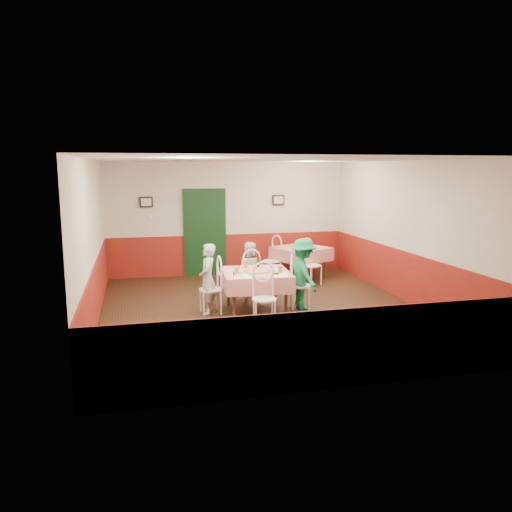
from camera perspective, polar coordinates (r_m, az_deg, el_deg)
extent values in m
plane|color=black|center=(9.48, 0.77, -6.23)|extent=(7.00, 7.00, 0.00)
plane|color=white|center=(9.10, 0.81, 10.95)|extent=(7.00, 7.00, 0.00)
cube|color=beige|center=(12.58, -3.21, 4.29)|extent=(6.00, 0.10, 2.80)
cube|color=beige|center=(5.91, 9.31, -2.33)|extent=(6.00, 0.10, 2.80)
cube|color=beige|center=(8.93, -18.20, 1.46)|extent=(0.10, 7.00, 2.80)
cube|color=beige|center=(10.35, 17.11, 2.62)|extent=(0.10, 7.00, 2.80)
cube|color=maroon|center=(12.69, -3.16, 0.23)|extent=(6.00, 0.03, 1.00)
cube|color=maroon|center=(6.18, 9.01, -10.48)|extent=(6.00, 0.03, 1.00)
cube|color=maroon|center=(9.10, -17.80, -4.15)|extent=(0.03, 7.00, 1.00)
cube|color=maroon|center=(10.49, 16.78, -2.26)|extent=(0.03, 7.00, 1.00)
cube|color=black|center=(12.48, -5.87, 2.59)|extent=(0.96, 0.06, 2.10)
cube|color=black|center=(12.29, -12.44, 6.04)|extent=(0.32, 0.03, 0.26)
cube|color=black|center=(12.80, 2.58, 6.41)|extent=(0.32, 0.03, 0.26)
cube|color=white|center=(12.32, -11.92, 4.43)|extent=(0.10, 0.03, 0.10)
cube|color=red|center=(9.35, 0.00, -4.08)|extent=(1.31, 1.31, 0.77)
cube|color=red|center=(12.20, 5.15, -0.78)|extent=(1.47, 1.47, 0.77)
cylinder|color=#B74723|center=(9.22, 0.17, -1.72)|extent=(0.52, 0.52, 0.03)
cylinder|color=white|center=(9.20, -2.52, -1.81)|extent=(0.27, 0.27, 0.01)
cylinder|color=white|center=(9.36, 2.45, -1.60)|extent=(0.27, 0.27, 0.01)
cylinder|color=white|center=(9.69, -0.56, -1.20)|extent=(0.27, 0.27, 0.01)
cylinder|color=#BF7219|center=(8.94, -2.18, -1.75)|extent=(0.08, 0.08, 0.14)
cylinder|color=#BF7219|center=(9.10, 2.76, -1.55)|extent=(0.08, 0.08, 0.14)
cylinder|color=#BF7219|center=(9.59, -1.19, -0.95)|extent=(0.08, 0.08, 0.13)
cylinder|color=#381C0A|center=(9.65, 0.25, -0.57)|extent=(0.07, 0.07, 0.24)
cylinder|color=silver|center=(8.80, -2.17, -2.10)|extent=(0.04, 0.04, 0.09)
cylinder|color=silver|center=(8.75, -1.68, -2.17)|extent=(0.04, 0.04, 0.09)
cylinder|color=#B23319|center=(8.86, -2.56, -2.02)|extent=(0.04, 0.04, 0.09)
cube|color=white|center=(8.84, -1.76, -2.34)|extent=(0.33, 0.42, 0.00)
cube|color=white|center=(8.97, 2.67, -2.16)|extent=(0.40, 0.47, 0.00)
cube|color=black|center=(9.01, 2.22, -2.04)|extent=(0.12, 0.10, 0.02)
imported|color=gray|center=(9.18, -5.55, -2.63)|extent=(0.40, 0.53, 1.30)
imported|color=gray|center=(10.17, -0.84, -1.68)|extent=(0.68, 0.60, 1.18)
imported|color=gray|center=(9.47, 5.38, -2.07)|extent=(0.63, 0.94, 1.35)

